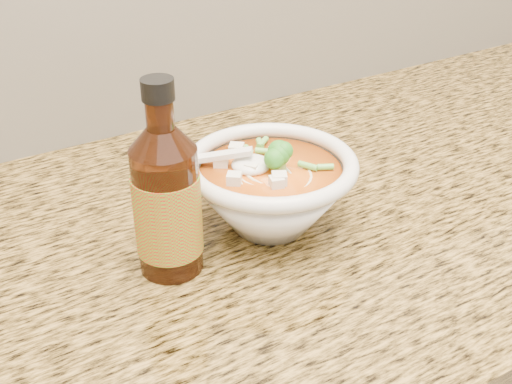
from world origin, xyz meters
TOP-DOWN VIEW (x-y plane):
  - counter_slab at (0.00, 1.68)m, footprint 4.00×0.68m
  - soup_bowl at (0.01, 1.65)m, footprint 0.21×0.20m
  - hot_sauce_bottle at (-0.12, 1.63)m, footprint 0.08×0.08m

SIDE VIEW (x-z plane):
  - counter_slab at x=0.00m, z-range 0.86..0.90m
  - soup_bowl at x=0.01m, z-range 0.89..1.00m
  - hot_sauce_bottle at x=-0.12m, z-range 0.87..1.09m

